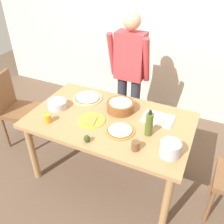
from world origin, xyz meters
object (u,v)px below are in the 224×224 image
at_px(steel_pot, 170,149).
at_px(plate_with_slice, 92,120).
at_px(cutting_board_white, 158,119).
at_px(mixing_bowl_steel, 57,104).
at_px(cup_small_brown, 135,146).
at_px(popcorn_bowl, 121,105).
at_px(cup_orange, 47,118).
at_px(pizza_cooked_on_tray, 120,130).
at_px(chair_wooden_left, 15,106).
at_px(pizza_raw_on_board, 88,98).
at_px(avocado, 87,139).
at_px(person_cook, 130,71).
at_px(dining_table, 110,126).
at_px(olive_oil_bottle, 149,124).

bearing_deg(steel_pot, plate_with_slice, 170.08).
bearing_deg(cutting_board_white, mixing_bowl_steel, -166.72).
xyz_separation_m(mixing_bowl_steel, cutting_board_white, (1.02, 0.24, -0.03)).
bearing_deg(cup_small_brown, plate_with_slice, 159.27).
xyz_separation_m(popcorn_bowl, cup_orange, (-0.56, -0.48, -0.02)).
height_order(pizza_cooked_on_tray, cup_orange, cup_orange).
xyz_separation_m(chair_wooden_left, cutting_board_white, (1.75, 0.16, 0.23)).
relative_size(pizza_cooked_on_tray, plate_with_slice, 1.05).
relative_size(pizza_raw_on_board, avocado, 4.63).
relative_size(pizza_cooked_on_tray, cutting_board_white, 0.91).
height_order(person_cook, cup_small_brown, person_cook).
height_order(chair_wooden_left, avocado, chair_wooden_left).
distance_m(pizza_cooked_on_tray, avocado, 0.33).
relative_size(plate_with_slice, avocado, 3.71).
bearing_deg(pizza_raw_on_board, cutting_board_white, -3.68).
xyz_separation_m(person_cook, cutting_board_white, (0.53, -0.56, -0.17)).
relative_size(pizza_raw_on_board, cup_small_brown, 3.82).
bearing_deg(popcorn_bowl, cup_orange, -139.33).
xyz_separation_m(plate_with_slice, steel_pot, (0.80, -0.14, 0.06)).
xyz_separation_m(dining_table, cup_orange, (-0.52, -0.30, 0.13)).
relative_size(person_cook, popcorn_bowl, 5.79).
distance_m(dining_table, popcorn_bowl, 0.24).
xyz_separation_m(olive_oil_bottle, cup_small_brown, (-0.03, -0.24, -0.07)).
height_order(olive_oil_bottle, cup_orange, olive_oil_bottle).
height_order(olive_oil_bottle, cutting_board_white, olive_oil_bottle).
xyz_separation_m(person_cook, cup_small_brown, (0.48, -1.07, -0.14)).
xyz_separation_m(dining_table, cutting_board_white, (0.43, 0.19, 0.10)).
xyz_separation_m(pizza_raw_on_board, cup_orange, (-0.13, -0.55, 0.03)).
bearing_deg(pizza_cooked_on_tray, cup_orange, -166.68).
xyz_separation_m(chair_wooden_left, olive_oil_bottle, (1.74, -0.10, 0.33)).
bearing_deg(cup_small_brown, dining_table, 140.95).
bearing_deg(person_cook, cup_small_brown, -65.94).
bearing_deg(pizza_cooked_on_tray, cutting_board_white, 51.12).
bearing_deg(cup_orange, cutting_board_white, 27.25).
distance_m(mixing_bowl_steel, cup_orange, 0.26).
bearing_deg(pizza_cooked_on_tray, avocado, -128.50).
bearing_deg(pizza_raw_on_board, person_cook, 59.95).
distance_m(pizza_cooked_on_tray, popcorn_bowl, 0.35).
relative_size(pizza_cooked_on_tray, cup_small_brown, 3.20).
distance_m(person_cook, plate_with_slice, 0.88).
bearing_deg(popcorn_bowl, chair_wooden_left, -173.60).
distance_m(person_cook, olive_oil_bottle, 0.97).
bearing_deg(cup_small_brown, person_cook, 114.06).
xyz_separation_m(olive_oil_bottle, steel_pot, (0.24, -0.18, -0.05)).
bearing_deg(pizza_raw_on_board, cup_small_brown, -35.67).
bearing_deg(pizza_raw_on_board, avocado, -60.79).
xyz_separation_m(steel_pot, cup_orange, (-1.18, -0.05, -0.02)).
xyz_separation_m(pizza_cooked_on_tray, mixing_bowl_steel, (-0.76, 0.09, 0.03)).
height_order(dining_table, pizza_cooked_on_tray, pizza_cooked_on_tray).
height_order(dining_table, cup_orange, cup_orange).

